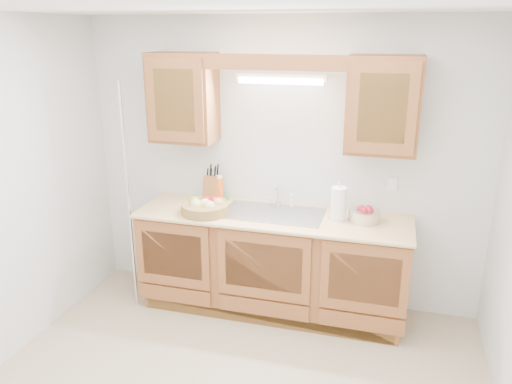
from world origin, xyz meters
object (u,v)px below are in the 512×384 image
(paper_towel, at_px, (338,204))
(apple_bowl, at_px, (365,214))
(fruit_basket, at_px, (205,206))
(knife_block, at_px, (212,189))

(paper_towel, bearing_deg, apple_bowl, 1.69)
(paper_towel, relative_size, apple_bowl, 0.99)
(fruit_basket, bearing_deg, apple_bowl, 7.09)
(fruit_basket, bearing_deg, paper_towel, 8.13)
(fruit_basket, relative_size, paper_towel, 1.57)
(fruit_basket, height_order, paper_towel, paper_towel)
(paper_towel, bearing_deg, knife_block, 174.51)
(paper_towel, height_order, apple_bowl, paper_towel)
(paper_towel, xyz_separation_m, apple_bowl, (0.21, 0.01, -0.08))
(knife_block, distance_m, apple_bowl, 1.35)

